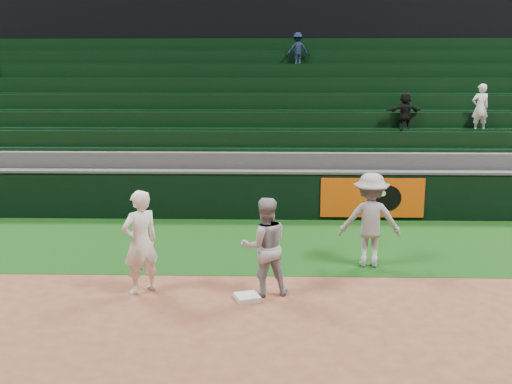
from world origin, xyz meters
TOP-DOWN VIEW (x-y plane):
  - ground at (0.00, 0.00)m, footprint 70.00×70.00m
  - foul_grass at (0.00, 3.00)m, footprint 36.00×4.20m
  - upper_deck at (0.00, 17.45)m, footprint 40.00×12.00m
  - first_base at (0.05, -0.21)m, footprint 0.48×0.48m
  - first_baseman at (-1.75, 0.08)m, footprint 0.77×0.75m
  - baserunner at (0.34, 0.07)m, footprint 0.94×0.80m
  - base_coach at (2.35, 1.56)m, footprint 1.21×0.74m
  - field_wall at (0.03, 5.20)m, footprint 36.00×0.45m
  - stadium_seating at (-0.00, 8.97)m, footprint 36.00×5.95m

SIDE VIEW (x-z plane):
  - ground at x=0.00m, z-range 0.00..0.00m
  - foul_grass at x=0.00m, z-range 0.00..0.01m
  - first_base at x=0.05m, z-range 0.00..0.08m
  - field_wall at x=0.03m, z-range 0.01..1.26m
  - baserunner at x=0.34m, z-range 0.00..1.67m
  - first_baseman at x=-1.75m, z-range 0.00..1.78m
  - base_coach at x=2.35m, z-range 0.01..1.83m
  - stadium_seating at x=0.00m, z-range -0.79..4.19m
  - upper_deck at x=0.00m, z-range 0.00..12.00m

